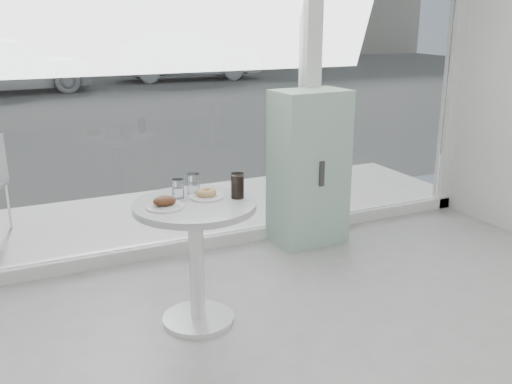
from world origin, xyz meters
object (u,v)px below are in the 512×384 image
main_table (196,238)px  plate_donut (206,194)px  mint_cabinet (309,168)px  water_tumbler_a (178,190)px  car_white (1,64)px  water_tumbler_b (194,185)px  car_silver (187,56)px  cola_glass (237,186)px  plate_fritter (165,203)px

main_table → plate_donut: plate_donut is taller
mint_cabinet → plate_donut: 1.45m
main_table → water_tumbler_a: size_ratio=6.74×
mint_cabinet → car_white: (-1.88, 11.76, 0.10)m
car_white → water_tumbler_b: (0.65, -12.46, 0.09)m
main_table → car_white: bearing=92.7°
car_white → car_silver: car_white is taller
main_table → mint_cabinet: mint_cabinet is taller
plate_donut → water_tumbler_b: 0.13m
plate_donut → main_table: bearing=-147.8°
car_white → cola_glass: 12.69m
plate_donut → cola_glass: cola_glass is taller
water_tumbler_a → cola_glass: cola_glass is taller
main_table → mint_cabinet: bearing=34.4°
main_table → plate_donut: bearing=32.2°
car_silver → plate_fritter: car_silver is taller
mint_cabinet → plate_fritter: size_ratio=5.80×
plate_fritter → water_tumbler_b: bearing=39.0°
car_white → water_tumbler_b: bearing=178.1°
mint_cabinet → car_silver: bearing=72.8°
car_white → cola_glass: bearing=179.0°
mint_cabinet → plate_fritter: (-1.46, -0.90, 0.17)m
car_silver → water_tumbler_b: size_ratio=35.25×
mint_cabinet → main_table: bearing=-148.4°
plate_donut → water_tumbler_b: bearing=108.6°
car_white → water_tumbler_b: size_ratio=34.91×
water_tumbler_a → car_silver: bearing=71.2°
mint_cabinet → car_white: size_ratio=0.29×
mint_cabinet → car_white: car_white is taller
plate_fritter → cola_glass: bearing=-1.1°
plate_fritter → cola_glass: size_ratio=1.44×
car_silver → cola_glass: car_silver is taller
water_tumbler_a → water_tumbler_b: size_ratio=0.93×
water_tumbler_b → cola_glass: bearing=-44.1°
plate_donut → cola_glass: bearing=-26.7°
mint_cabinet → water_tumbler_a: (-1.34, -0.75, 0.19)m
plate_fritter → car_white: bearing=91.9°
car_white → car_silver: size_ratio=0.99×
car_white → mint_cabinet: bearing=-175.8°
mint_cabinet → plate_fritter: mint_cabinet is taller
main_table → water_tumbler_b: size_ratio=6.26×
mint_cabinet → cola_glass: size_ratio=8.36×
water_tumbler_a → water_tumbler_b: water_tumbler_b is taller
plate_donut → water_tumbler_a: water_tumbler_a is taller
mint_cabinet → plate_fritter: bearing=-151.4°
car_silver → cola_glass: size_ratio=28.80×
car_silver → mint_cabinet: bearing=169.3°
car_white → car_silver: (5.21, 1.21, -0.02)m
main_table → plate_fritter: bearing=-175.1°
water_tumbler_b → cola_glass: size_ratio=0.82×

